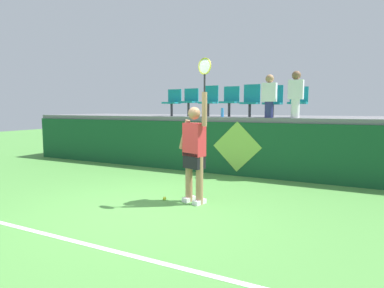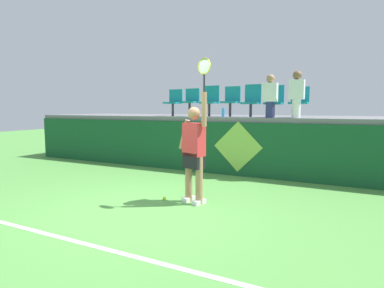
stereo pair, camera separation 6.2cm
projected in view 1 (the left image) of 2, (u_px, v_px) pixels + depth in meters
name	position (u px, v px, depth m)	size (l,w,h in m)	color
ground_plane	(146.00, 211.00, 5.36)	(40.00, 40.00, 0.00)	#519342
court_back_wall	(222.00, 148.00, 8.34)	(13.29, 0.20, 1.35)	#144C28
spectator_platform	(240.00, 118.00, 9.58)	(13.29, 3.08, 0.12)	slate
court_baseline_stripe	(81.00, 243.00, 4.07)	(11.96, 0.08, 0.01)	white
tennis_player	(194.00, 150.00, 5.70)	(0.73, 0.36, 2.54)	white
tennis_ball	(164.00, 198.00, 5.97)	(0.07, 0.07, 0.07)	#D1E533
water_bottle	(222.00, 113.00, 8.37)	(0.08, 0.08, 0.24)	#338CE5
stadium_chair_0	(173.00, 101.00, 9.50)	(0.44, 0.42, 0.79)	#38383D
stadium_chair_1	(190.00, 100.00, 9.25)	(0.44, 0.42, 0.80)	#38383D
stadium_chair_2	(209.00, 100.00, 8.98)	(0.44, 0.42, 0.86)	#38383D
stadium_chair_3	(230.00, 100.00, 8.71)	(0.44, 0.42, 0.82)	#38383D
stadium_chair_4	(251.00, 100.00, 8.46)	(0.44, 0.42, 0.86)	#38383D
stadium_chair_5	(273.00, 100.00, 8.20)	(0.44, 0.42, 0.82)	#38383D
stadium_chair_6	(298.00, 100.00, 7.92)	(0.44, 0.42, 0.76)	#38383D
spectator_0	(269.00, 95.00, 7.78)	(0.34, 0.20, 1.04)	navy
spectator_1	(296.00, 93.00, 7.54)	(0.34, 0.21, 1.10)	white
wall_signage_mount	(236.00, 176.00, 8.12)	(1.27, 0.01, 1.38)	#144C28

